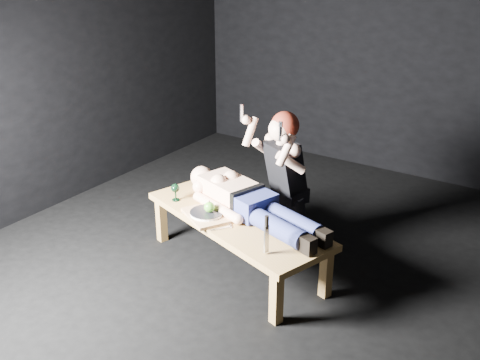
% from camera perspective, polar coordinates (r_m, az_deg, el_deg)
% --- Properties ---
extents(ground, '(5.00, 5.00, 0.00)m').
position_cam_1_polar(ground, '(4.62, 4.55, -8.75)').
color(ground, black).
rests_on(ground, ground).
extents(back_wall, '(5.00, 0.00, 5.00)m').
position_cam_1_polar(back_wall, '(6.31, 16.60, 13.73)').
color(back_wall, black).
rests_on(back_wall, ground).
extents(table, '(1.77, 1.09, 0.45)m').
position_cam_1_polar(table, '(4.49, -0.36, -6.38)').
color(table, '#A38144').
rests_on(table, ground).
extents(lying_man, '(1.66, 0.93, 0.25)m').
position_cam_1_polar(lying_man, '(4.36, 1.23, -2.13)').
color(lying_man, '#DBAB8E').
rests_on(lying_man, table).
extents(kneeling_woman, '(0.94, 0.98, 1.27)m').
position_cam_1_polar(kneeling_woman, '(4.60, 5.43, 0.03)').
color(kneeling_woman, black).
rests_on(kneeling_woman, ground).
extents(serving_tray, '(0.49, 0.44, 0.02)m').
position_cam_1_polar(serving_tray, '(4.38, -3.46, -3.67)').
color(serving_tray, tan).
rests_on(serving_tray, table).
extents(plate, '(0.36, 0.36, 0.02)m').
position_cam_1_polar(plate, '(4.37, -3.47, -3.42)').
color(plate, white).
rests_on(plate, serving_tray).
extents(apple, '(0.09, 0.09, 0.09)m').
position_cam_1_polar(apple, '(4.35, -3.18, -2.81)').
color(apple, '#3E9622').
rests_on(apple, plate).
extents(goblet, '(0.09, 0.09, 0.15)m').
position_cam_1_polar(goblet, '(4.65, -6.69, -1.27)').
color(goblet, black).
rests_on(goblet, table).
extents(fork_flat, '(0.02, 0.18, 0.01)m').
position_cam_1_polar(fork_flat, '(4.52, -5.25, -2.98)').
color(fork_flat, '#B2B2B7').
rests_on(fork_flat, table).
extents(knife_flat, '(0.11, 0.16, 0.01)m').
position_cam_1_polar(knife_flat, '(4.20, -1.94, -5.03)').
color(knife_flat, '#B2B2B7').
rests_on(knife_flat, table).
extents(spoon_flat, '(0.12, 0.15, 0.01)m').
position_cam_1_polar(spoon_flat, '(4.28, -1.03, -4.44)').
color(spoon_flat, '#B2B2B7').
rests_on(spoon_flat, table).
extents(carving_knife, '(0.05, 0.05, 0.29)m').
position_cam_1_polar(carving_knife, '(3.82, 2.75, -5.71)').
color(carving_knife, '#B2B2B7').
rests_on(carving_knife, table).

